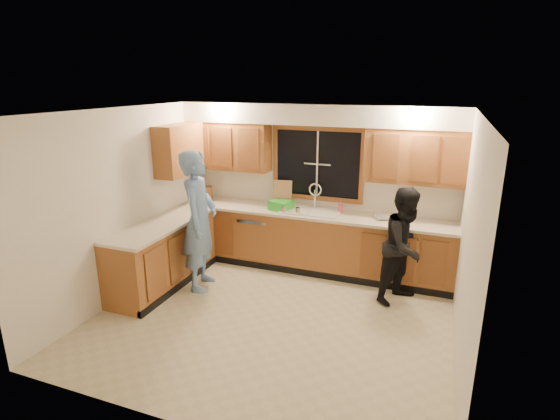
{
  "coord_description": "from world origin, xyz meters",
  "views": [
    {
      "loc": [
        1.79,
        -4.45,
        2.82
      ],
      "look_at": [
        -0.14,
        0.65,
        1.2
      ],
      "focal_mm": 28.0,
      "sensor_mm": 36.0,
      "label": 1
    }
  ],
  "objects_px": {
    "sink": "(311,215)",
    "woman": "(406,246)",
    "dish_crate": "(281,205)",
    "bowl": "(382,217)",
    "man": "(199,221)",
    "soap_bottle": "(340,207)",
    "stove": "(137,270)",
    "knife_block": "(208,193)",
    "dishwasher": "(259,237)"
  },
  "relations": [
    {
      "from": "woman",
      "to": "sink",
      "type": "bearing_deg",
      "value": 101.54
    },
    {
      "from": "stove",
      "to": "bowl",
      "type": "bearing_deg",
      "value": 32.64
    },
    {
      "from": "sink",
      "to": "woman",
      "type": "distance_m",
      "value": 1.55
    },
    {
      "from": "man",
      "to": "bowl",
      "type": "xyz_separation_m",
      "value": [
        2.31,
        1.13,
        -0.03
      ]
    },
    {
      "from": "soap_bottle",
      "to": "stove",
      "type": "bearing_deg",
      "value": -138.85
    },
    {
      "from": "dishwasher",
      "to": "woman",
      "type": "distance_m",
      "value": 2.38
    },
    {
      "from": "sink",
      "to": "dish_crate",
      "type": "bearing_deg",
      "value": -172.72
    },
    {
      "from": "soap_bottle",
      "to": "bowl",
      "type": "bearing_deg",
      "value": -9.78
    },
    {
      "from": "dishwasher",
      "to": "soap_bottle",
      "type": "height_order",
      "value": "soap_bottle"
    },
    {
      "from": "stove",
      "to": "dishwasher",
      "type": "bearing_deg",
      "value": 62.31
    },
    {
      "from": "sink",
      "to": "soap_bottle",
      "type": "height_order",
      "value": "sink"
    },
    {
      "from": "man",
      "to": "dish_crate",
      "type": "xyz_separation_m",
      "value": [
        0.8,
        1.07,
        0.02
      ]
    },
    {
      "from": "dishwasher",
      "to": "stove",
      "type": "bearing_deg",
      "value": -117.69
    },
    {
      "from": "man",
      "to": "dish_crate",
      "type": "distance_m",
      "value": 1.33
    },
    {
      "from": "knife_block",
      "to": "bowl",
      "type": "bearing_deg",
      "value": -34.42
    },
    {
      "from": "knife_block",
      "to": "soap_bottle",
      "type": "height_order",
      "value": "knife_block"
    },
    {
      "from": "knife_block",
      "to": "soap_bottle",
      "type": "xyz_separation_m",
      "value": [
        2.21,
        0.06,
        -0.03
      ]
    },
    {
      "from": "sink",
      "to": "dishwasher",
      "type": "relative_size",
      "value": 1.05
    },
    {
      "from": "knife_block",
      "to": "dish_crate",
      "type": "relative_size",
      "value": 0.76
    },
    {
      "from": "sink",
      "to": "man",
      "type": "relative_size",
      "value": 0.44
    },
    {
      "from": "man",
      "to": "bowl",
      "type": "bearing_deg",
      "value": -77.14
    },
    {
      "from": "woman",
      "to": "bowl",
      "type": "distance_m",
      "value": 0.7
    },
    {
      "from": "woman",
      "to": "soap_bottle",
      "type": "distance_m",
      "value": 1.24
    },
    {
      "from": "dishwasher",
      "to": "soap_bottle",
      "type": "distance_m",
      "value": 1.41
    },
    {
      "from": "man",
      "to": "bowl",
      "type": "distance_m",
      "value": 2.58
    },
    {
      "from": "stove",
      "to": "man",
      "type": "relative_size",
      "value": 0.46
    },
    {
      "from": "knife_block",
      "to": "woman",
      "type": "bearing_deg",
      "value": -43.98
    },
    {
      "from": "sink",
      "to": "dish_crate",
      "type": "height_order",
      "value": "sink"
    },
    {
      "from": "stove",
      "to": "bowl",
      "type": "height_order",
      "value": "bowl"
    },
    {
      "from": "man",
      "to": "sink",
      "type": "bearing_deg",
      "value": -61.31
    },
    {
      "from": "sink",
      "to": "bowl",
      "type": "bearing_deg",
      "value": 0.27
    },
    {
      "from": "stove",
      "to": "man",
      "type": "height_order",
      "value": "man"
    },
    {
      "from": "dish_crate",
      "to": "soap_bottle",
      "type": "bearing_deg",
      "value": 11.17
    },
    {
      "from": "bowl",
      "to": "dish_crate",
      "type": "bearing_deg",
      "value": -177.59
    },
    {
      "from": "knife_block",
      "to": "dish_crate",
      "type": "height_order",
      "value": "knife_block"
    },
    {
      "from": "sink",
      "to": "man",
      "type": "bearing_deg",
      "value": -138.06
    },
    {
      "from": "sink",
      "to": "dishwasher",
      "type": "distance_m",
      "value": 0.96
    },
    {
      "from": "dishwasher",
      "to": "bowl",
      "type": "height_order",
      "value": "bowl"
    },
    {
      "from": "stove",
      "to": "soap_bottle",
      "type": "distance_m",
      "value": 3.0
    },
    {
      "from": "man",
      "to": "woman",
      "type": "bearing_deg",
      "value": -91.1
    },
    {
      "from": "stove",
      "to": "woman",
      "type": "distance_m",
      "value": 3.5
    },
    {
      "from": "stove",
      "to": "sink",
      "type": "bearing_deg",
      "value": 45.39
    },
    {
      "from": "dishwasher",
      "to": "woman",
      "type": "relative_size",
      "value": 0.53
    },
    {
      "from": "stove",
      "to": "knife_block",
      "type": "bearing_deg",
      "value": 89.6
    },
    {
      "from": "dishwasher",
      "to": "man",
      "type": "distance_m",
      "value": 1.31
    },
    {
      "from": "sink",
      "to": "stove",
      "type": "bearing_deg",
      "value": -134.61
    },
    {
      "from": "dish_crate",
      "to": "bowl",
      "type": "bearing_deg",
      "value": 2.41
    },
    {
      "from": "sink",
      "to": "man",
      "type": "height_order",
      "value": "man"
    },
    {
      "from": "woman",
      "to": "man",
      "type": "bearing_deg",
      "value": 134.46
    },
    {
      "from": "woman",
      "to": "bowl",
      "type": "relative_size",
      "value": 6.94
    }
  ]
}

